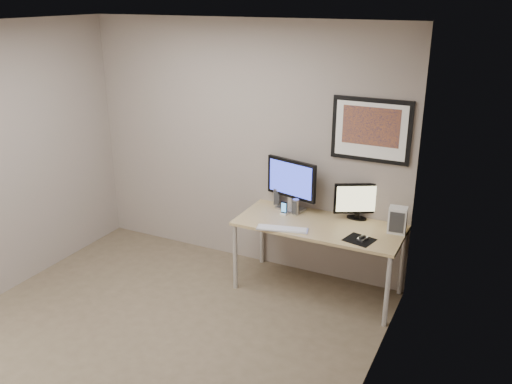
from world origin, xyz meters
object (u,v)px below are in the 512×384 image
desk (319,230)px  fan_unit (397,220)px  framed_art (371,130)px  speaker_left (277,196)px  keyboard (282,229)px  monitor_tv (358,200)px  phone_dock (284,208)px  speaker_right (296,207)px  monitor_large (291,182)px

desk → fan_unit: fan_unit is taller
fan_unit → framed_art: bearing=145.4°
speaker_left → keyboard: 0.64m
keyboard → monitor_tv: bearing=31.5°
desk → phone_dock: phone_dock is taller
keyboard → speaker_right: bearing=80.4°
monitor_large → speaker_left: (-0.18, 0.06, -0.20)m
desk → monitor_large: monitor_large is taller
monitor_tv → monitor_large: bearing=157.2°
phone_dock → desk: bearing=-11.7°
desk → monitor_tv: size_ratio=3.74×
speaker_left → phone_dock: size_ratio=1.34×
framed_art → fan_unit: bearing=-29.0°
phone_dock → speaker_right: bearing=24.7°
monitor_large → monitor_tv: monitor_large is taller
monitor_large → phone_dock: monitor_large is taller
speaker_left → speaker_right: size_ratio=1.15×
speaker_right → monitor_large: bearing=133.8°
framed_art → desk: bearing=-136.5°
desk → fan_unit: (0.71, 0.13, 0.19)m
monitor_large → phone_dock: bearing=-79.5°
monitor_large → speaker_right: (0.09, -0.10, -0.21)m
desk → framed_art: bearing=43.5°
speaker_left → fan_unit: fan_unit is taller
speaker_left → speaker_right: speaker_left is taller
framed_art → monitor_tv: bearing=-144.4°
monitor_tv → speaker_right: (-0.58, -0.16, -0.12)m
monitor_large → fan_unit: 1.12m
speaker_right → fan_unit: size_ratio=0.64×
monitor_tv → keyboard: monitor_tv is taller
monitor_tv → speaker_left: (-0.86, -0.00, -0.10)m
speaker_left → phone_dock: speaker_left is taller
desk → keyboard: keyboard is taller
speaker_right → phone_dock: (-0.11, -0.05, -0.01)m
speaker_right → keyboard: (0.03, -0.40, -0.07)m
phone_dock → fan_unit: fan_unit is taller
speaker_right → keyboard: 0.41m
framed_art → keyboard: (-0.62, -0.61, -0.88)m
speaker_right → fan_unit: bearing=1.2°
phone_dock → fan_unit: bearing=1.5°
framed_art → phone_dock: size_ratio=5.43×
desk → speaker_right: speaker_right is taller
monitor_large → speaker_left: 0.28m
desk → keyboard: 0.39m
desk → monitor_large: bearing=150.3°
keyboard → fan_unit: bearing=8.8°
monitor_tv → speaker_left: monitor_tv is taller
phone_dock → fan_unit: size_ratio=0.55×
framed_art → fan_unit: (0.36, -0.20, -0.77)m
speaker_right → speaker_left: bearing=151.0°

